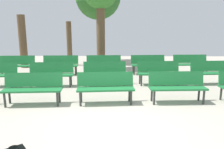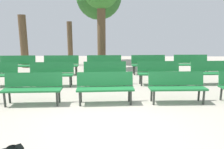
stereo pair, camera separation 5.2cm
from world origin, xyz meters
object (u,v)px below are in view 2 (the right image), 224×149
(bench_r2_c4, at_px, (191,63))
(bench_r1_c4, at_px, (212,71))
(bench_r0_c1, at_px, (33,86))
(bench_r2_c0, at_px, (17,64))
(bench_r1_c1, at_px, (52,73))
(tree_3, at_px, (70,44))
(bench_r2_c2, at_px, (104,63))
(bench_r0_c2, at_px, (105,86))
(bench_r2_c1, at_px, (61,64))
(bench_r1_c2, at_px, (105,72))
(bench_r2_c3, at_px, (149,63))
(bench_r0_c3, at_px, (177,85))
(tree_0, at_px, (24,42))
(bench_r1_c3, at_px, (159,71))

(bench_r2_c4, bearing_deg, bench_r1_c4, -89.53)
(bench_r0_c1, bearing_deg, bench_r2_c0, 115.46)
(bench_r1_c1, distance_m, tree_3, 4.84)
(bench_r2_c2, bearing_deg, bench_r0_c2, -89.75)
(bench_r0_c1, height_order, bench_r0_c2, same)
(bench_r1_c4, relative_size, bench_r2_c1, 1.01)
(bench_r0_c1, distance_m, bench_r2_c1, 4.02)
(bench_r1_c2, relative_size, bench_r2_c3, 1.00)
(bench_r2_c3, bearing_deg, bench_r1_c4, -45.81)
(bench_r0_c3, bearing_deg, bench_r0_c2, -179.75)
(bench_r0_c2, height_order, bench_r2_c3, same)
(bench_r0_c1, bearing_deg, bench_r2_c3, 43.85)
(bench_r0_c1, bearing_deg, bench_r1_c2, 44.45)
(bench_r2_c4, bearing_deg, bench_r2_c2, -178.68)
(bench_r2_c2, xyz_separation_m, tree_3, (-2.13, 2.59, 0.74))
(bench_r2_c2, xyz_separation_m, bench_r2_c3, (2.08, 0.14, 0.00))
(bench_r0_c1, xyz_separation_m, bench_r2_c2, (1.74, 4.15, 0.00))
(bench_r2_c4, distance_m, tree_0, 8.75)
(bench_r1_c3, bearing_deg, bench_r1_c1, -179.58)
(bench_r1_c4, xyz_separation_m, bench_r2_c0, (-8.23, 1.47, 0.00))
(bench_r1_c1, distance_m, bench_r2_c4, 6.43)
(bench_r0_c2, xyz_separation_m, bench_r2_c4, (3.84, 4.33, 0.00))
(tree_0, bearing_deg, bench_r2_c3, -13.96)
(bench_r0_c2, distance_m, bench_r2_c4, 5.78)
(bench_r0_c2, xyz_separation_m, bench_r2_c3, (1.80, 4.14, 0.00))
(bench_r0_c2, xyz_separation_m, bench_r1_c1, (-2.08, 1.82, 0.00))
(bench_r0_c3, height_order, tree_3, tree_3)
(tree_0, bearing_deg, bench_r2_c2, -21.55)
(bench_r1_c2, relative_size, bench_r1_c3, 1.00)
(bench_r1_c3, xyz_separation_m, bench_r2_c0, (-6.18, 1.59, 0.00))
(bench_r2_c0, height_order, tree_3, tree_3)
(bench_r2_c1, bearing_deg, tree_3, 89.68)
(tree_0, distance_m, tree_3, 2.48)
(tree_3, bearing_deg, bench_r2_c4, -19.91)
(bench_r1_c2, bearing_deg, tree_3, 111.86)
(bench_r2_c2, height_order, bench_r2_c4, same)
(bench_r2_c0, bearing_deg, bench_r2_c2, -1.73)
(bench_r2_c0, xyz_separation_m, bench_r2_c2, (3.99, 0.24, 0.00))
(bench_r2_c2, relative_size, bench_r2_c3, 0.99)
(tree_0, bearing_deg, tree_3, 19.41)
(bench_r1_c2, height_order, tree_3, tree_3)
(tree_3, bearing_deg, bench_r1_c2, -63.42)
(bench_r1_c1, distance_m, bench_r2_c3, 4.52)
(bench_r0_c1, bearing_deg, tree_0, 110.35)
(bench_r1_c1, height_order, bench_r2_c0, same)
(bench_r0_c1, height_order, bench_r2_c0, same)
(bench_r2_c2, height_order, tree_0, tree_0)
(tree_0, xyz_separation_m, tree_3, (2.34, 0.82, -0.16))
(bench_r2_c0, distance_m, tree_3, 3.46)
(bench_r1_c1, relative_size, bench_r2_c2, 1.00)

